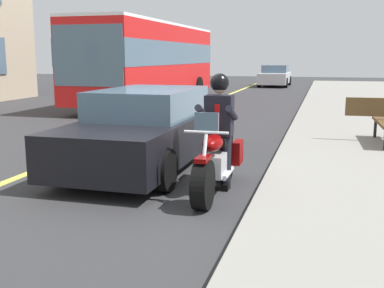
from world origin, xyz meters
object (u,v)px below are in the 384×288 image
object	(u,v)px
motorcycle_main	(216,162)
car_dark	(275,76)
car_silver	(147,129)
bus_near	(151,59)
rider_main	(219,121)

from	to	relation	value
motorcycle_main	car_dark	distance (m)	25.52
car_silver	bus_near	bearing A→B (deg)	-159.62
bus_near	car_silver	size ratio (longest dim) A/B	2.40
bus_near	car_dark	distance (m)	13.80
car_silver	car_dark	bearing A→B (deg)	-179.54
rider_main	motorcycle_main	bearing A→B (deg)	2.08
bus_near	car_dark	size ratio (longest dim) A/B	2.40
motorcycle_main	bus_near	size ratio (longest dim) A/B	0.20
rider_main	car_dark	xyz separation A→B (m)	(-25.27, -1.78, -0.35)
motorcycle_main	rider_main	distance (m)	0.61
rider_main	bus_near	world-z (taller)	bus_near
bus_near	car_silver	world-z (taller)	bus_near
motorcycle_main	rider_main	world-z (taller)	rider_main
car_dark	car_silver	bearing A→B (deg)	0.46
motorcycle_main	bus_near	distance (m)	13.59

